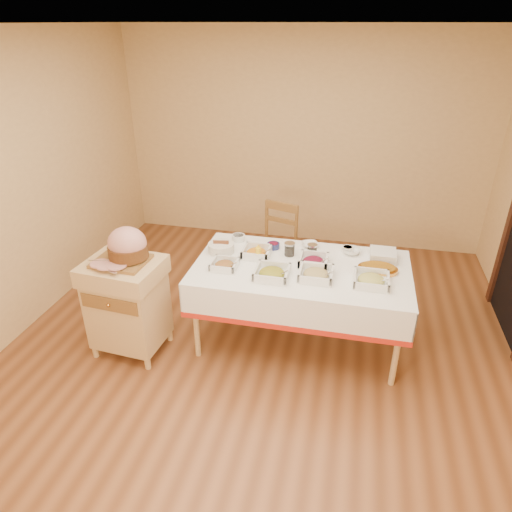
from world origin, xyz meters
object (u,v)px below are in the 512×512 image
at_px(ham_on_board, 127,247).
at_px(plate_stack, 383,255).
at_px(butcher_cart, 127,302).
at_px(brass_platter, 378,269).
at_px(preserve_jar_right, 312,251).
at_px(mustard_bottle, 258,253).
at_px(dining_chair, 275,246).
at_px(bread_basket, 221,248).
at_px(preserve_jar_left, 290,250).
at_px(dining_table, 301,283).

xyz_separation_m(ham_on_board, plate_stack, (2.04, 0.71, -0.19)).
bearing_deg(plate_stack, butcher_cart, -160.41).
bearing_deg(butcher_cart, brass_platter, 14.32).
relative_size(preserve_jar_right, mustard_bottle, 0.72).
xyz_separation_m(dining_chair, plate_stack, (1.07, -0.63, 0.33)).
bearing_deg(bread_basket, mustard_bottle, -13.76).
relative_size(preserve_jar_left, bread_basket, 0.52).
height_order(dining_chair, preserve_jar_left, dining_chair).
relative_size(dining_table, ham_on_board, 4.06).
relative_size(dining_table, bread_basket, 7.79).
bearing_deg(ham_on_board, butcher_cart, -141.95).
relative_size(ham_on_board, bread_basket, 1.92).
relative_size(preserve_jar_left, brass_platter, 0.37).
height_order(dining_chair, ham_on_board, ham_on_board).
relative_size(butcher_cart, preserve_jar_right, 7.60).
distance_m(mustard_bottle, plate_stack, 1.09).
xyz_separation_m(ham_on_board, brass_platter, (2.00, 0.49, -0.21)).
bearing_deg(brass_platter, dining_chair, 140.36).
bearing_deg(dining_table, dining_chair, 113.32).
distance_m(dining_table, ham_on_board, 1.49).
distance_m(butcher_cart, bread_basket, 0.93).
relative_size(dining_table, mustard_bottle, 11.56).
xyz_separation_m(ham_on_board, mustard_bottle, (0.99, 0.44, -0.16)).
bearing_deg(preserve_jar_right, preserve_jar_left, -172.03).
xyz_separation_m(mustard_bottle, plate_stack, (1.05, 0.26, -0.03)).
xyz_separation_m(dining_chair, brass_platter, (1.02, -0.85, 0.30)).
height_order(preserve_jar_left, mustard_bottle, mustard_bottle).
bearing_deg(bread_basket, butcher_cart, -139.86).
height_order(butcher_cart, mustard_bottle, mustard_bottle).
bearing_deg(plate_stack, brass_platter, -100.61).
bearing_deg(butcher_cart, ham_on_board, 38.05).
bearing_deg(bread_basket, preserve_jar_right, 7.05).
bearing_deg(plate_stack, dining_table, -156.83).
relative_size(butcher_cart, bread_basket, 3.71).
xyz_separation_m(dining_chair, bread_basket, (-0.35, -0.80, 0.33)).
xyz_separation_m(dining_table, dining_chair, (-0.39, 0.92, -0.12)).
relative_size(plate_stack, brass_platter, 0.67).
relative_size(preserve_jar_left, plate_stack, 0.55).
distance_m(mustard_bottle, brass_platter, 1.01).
relative_size(preserve_jar_right, brass_platter, 0.35).
relative_size(preserve_jar_left, mustard_bottle, 0.77).
bearing_deg(brass_platter, bread_basket, 178.09).
distance_m(preserve_jar_left, brass_platter, 0.77).
bearing_deg(mustard_bottle, ham_on_board, -155.83).
relative_size(preserve_jar_right, plate_stack, 0.52).
distance_m(dining_chair, preserve_jar_left, 0.85).
bearing_deg(brass_platter, mustard_bottle, -177.59).
bearing_deg(brass_platter, preserve_jar_left, 171.21).
xyz_separation_m(preserve_jar_right, plate_stack, (0.61, 0.08, -0.01)).
bearing_deg(mustard_bottle, plate_stack, 14.03).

